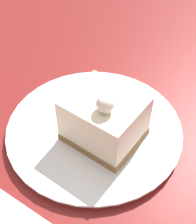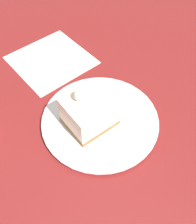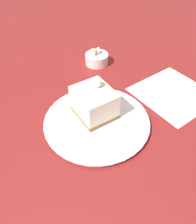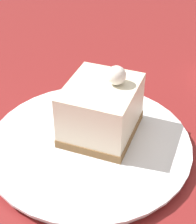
{
  "view_description": "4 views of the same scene",
  "coord_description": "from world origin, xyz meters",
  "views": [
    {
      "loc": [
        0.23,
        0.19,
        0.39
      ],
      "look_at": [
        -0.02,
        -0.04,
        0.04
      ],
      "focal_mm": 50.0,
      "sensor_mm": 36.0,
      "label": 1
    },
    {
      "loc": [
        -0.31,
        0.15,
        0.5
      ],
      "look_at": [
        -0.03,
        -0.02,
        0.07
      ],
      "focal_mm": 40.0,
      "sensor_mm": 36.0,
      "label": 2
    },
    {
      "loc": [
        -0.19,
        -0.4,
        0.43
      ],
      "look_at": [
        -0.02,
        -0.06,
        0.06
      ],
      "focal_mm": 35.0,
      "sensor_mm": 36.0,
      "label": 3
    },
    {
      "loc": [
        0.18,
        -0.38,
        0.35
      ],
      "look_at": [
        -0.01,
        -0.02,
        0.06
      ],
      "focal_mm": 60.0,
      "sensor_mm": 36.0,
      "label": 4
    }
  ],
  "objects": [
    {
      "name": "ground_plane",
      "position": [
        0.0,
        0.0,
        0.0
      ],
      "size": [
        4.0,
        4.0,
        0.0
      ],
      "primitive_type": "plane",
      "color": "maroon"
    },
    {
      "name": "plate",
      "position": [
        -0.01,
        -0.04,
        0.01
      ],
      "size": [
        0.28,
        0.28,
        0.01
      ],
      "color": "white",
      "rests_on": "ground_plane"
    },
    {
      "name": "cake_slice",
      "position": [
        -0.01,
        -0.01,
        0.05
      ],
      "size": [
        0.1,
        0.12,
        0.1
      ],
      "rotation": [
        0.0,
        0.0,
        0.11
      ],
      "color": "olive",
      "rests_on": "plate"
    }
  ]
}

